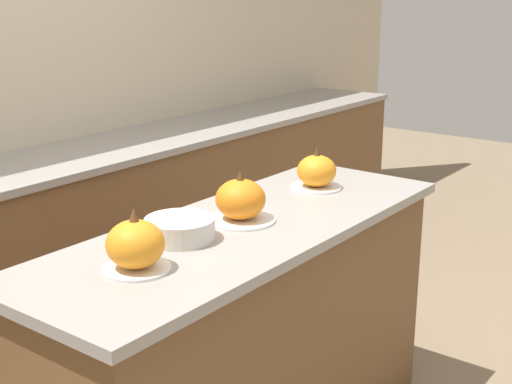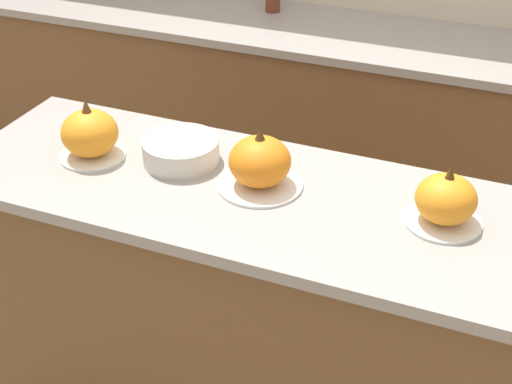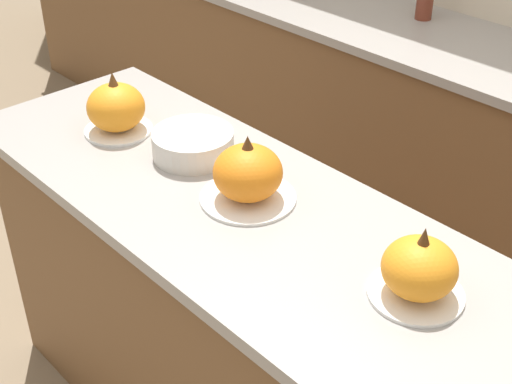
{
  "view_description": "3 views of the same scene",
  "coord_description": "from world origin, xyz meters",
  "px_view_note": "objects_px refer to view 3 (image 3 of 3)",
  "views": [
    {
      "loc": [
        -1.76,
        -1.37,
        1.66
      ],
      "look_at": [
        0.07,
        0.01,
        1.0
      ],
      "focal_mm": 50.0,
      "sensor_mm": 36.0,
      "label": 1
    },
    {
      "loc": [
        0.63,
        -1.49,
        1.93
      ],
      "look_at": [
        0.03,
        -0.04,
        0.93
      ],
      "focal_mm": 50.0,
      "sensor_mm": 36.0,
      "label": 2
    },
    {
      "loc": [
        1.09,
        -0.93,
        1.86
      ],
      "look_at": [
        0.07,
        0.01,
        0.96
      ],
      "focal_mm": 50.0,
      "sensor_mm": 36.0,
      "label": 3
    }
  ],
  "objects_px": {
    "mixing_bowl": "(193,144)",
    "pumpkin_cake_left": "(116,109)",
    "pumpkin_cake_right": "(419,270)",
    "pumpkin_cake_center": "(248,175)"
  },
  "relations": [
    {
      "from": "pumpkin_cake_right",
      "to": "pumpkin_cake_left",
      "type": "bearing_deg",
      "value": -177.28
    },
    {
      "from": "pumpkin_cake_center",
      "to": "pumpkin_cake_right",
      "type": "xyz_separation_m",
      "value": [
        0.49,
        0.01,
        -0.0
      ]
    },
    {
      "from": "pumpkin_cake_center",
      "to": "mixing_bowl",
      "type": "xyz_separation_m",
      "value": [
        -0.26,
        0.04,
        -0.03
      ]
    },
    {
      "from": "pumpkin_cake_left",
      "to": "mixing_bowl",
      "type": "xyz_separation_m",
      "value": [
        0.25,
        0.07,
        -0.04
      ]
    },
    {
      "from": "pumpkin_cake_center",
      "to": "pumpkin_cake_right",
      "type": "height_order",
      "value": "pumpkin_cake_center"
    },
    {
      "from": "pumpkin_cake_center",
      "to": "mixing_bowl",
      "type": "relative_size",
      "value": 1.08
    },
    {
      "from": "pumpkin_cake_left",
      "to": "pumpkin_cake_center",
      "type": "xyz_separation_m",
      "value": [
        0.51,
        0.03,
        -0.0
      ]
    },
    {
      "from": "pumpkin_cake_center",
      "to": "pumpkin_cake_right",
      "type": "distance_m",
      "value": 0.49
    },
    {
      "from": "mixing_bowl",
      "to": "pumpkin_cake_left",
      "type": "bearing_deg",
      "value": -164.23
    },
    {
      "from": "pumpkin_cake_right",
      "to": "mixing_bowl",
      "type": "xyz_separation_m",
      "value": [
        -0.75,
        0.02,
        -0.03
      ]
    }
  ]
}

